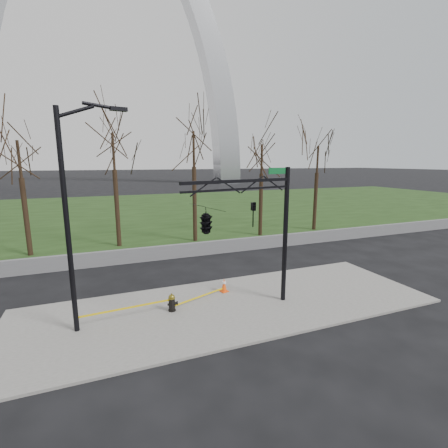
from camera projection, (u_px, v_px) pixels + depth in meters
name	position (u px, v px, depth m)	size (l,w,h in m)	color
ground	(231.00, 307.00, 13.95)	(500.00, 500.00, 0.00)	black
sidewalk	(231.00, 306.00, 13.94)	(18.00, 6.00, 0.10)	slate
grass_strip	(142.00, 210.00, 41.35)	(120.00, 40.00, 0.06)	#1C3212
guardrail	(184.00, 250.00, 21.17)	(60.00, 0.30, 0.90)	#59595B
gateway_arch	(110.00, 49.00, 76.24)	(66.00, 6.00, 65.00)	#B4B6BB
tree_row	(116.00, 184.00, 22.64)	(38.31, 4.00, 9.32)	black
fire_hydrant	(172.00, 303.00, 13.30)	(0.48, 0.31, 0.77)	black
traffic_cone	(224.00, 285.00, 15.28)	(0.42, 0.42, 0.66)	#FF4E0D
street_light	(73.00, 207.00, 11.05)	(2.37, 0.66, 8.21)	black
traffic_signal_mast	(224.00, 218.00, 11.91)	(4.99, 2.54, 6.00)	black
caution_tape	(162.00, 303.00, 13.32)	(6.37, 1.37, 0.40)	#DFBB0B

